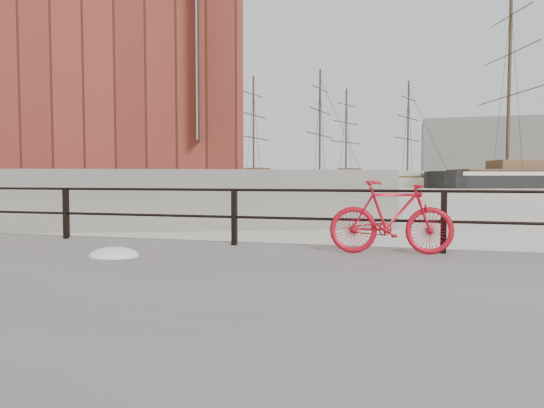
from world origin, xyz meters
The scene contains 15 objects.
ground centered at (0.00, 0.00, 0.00)m, with size 400.00×400.00×0.00m, color white.
promenade centered at (0.00, -4.00, 0.17)m, with size 36.00×8.00×0.35m, color gray.
far_quay centered at (-40.00, 72.00, 0.90)m, with size 24.00×150.00×1.80m, color gray.
guardrail centered at (0.00, -0.15, 0.85)m, with size 28.00×0.10×1.00m, color black, non-canonical shape.
bicycle centered at (-0.79, -0.44, 0.92)m, with size 1.90×0.28×1.15m, color #B50C1A.
schooner_mid centered at (-5.91, 82.14, 0.00)m, with size 26.67×11.28×19.39m, color beige, non-canonical shape.
schooner_left centered at (-19.65, 69.40, 0.00)m, with size 26.10×11.86×19.66m, color silver, non-canonical shape.
workboat_near centered at (-28.99, 30.64, 0.00)m, with size 11.04×3.68×7.00m, color black, non-canonical shape.
workboat_far centered at (-33.12, 43.10, 0.00)m, with size 10.14×3.50×7.00m, color black, non-canonical shape.
apartment_terracotta centered at (-21.25, 20.26, 11.90)m, with size 20.00×15.00×20.20m, color maroon.
apartment_mustard centered at (-29.49, 40.65, 12.90)m, with size 22.00×15.00×22.20m, color gold.
apartment_cream centered at (-38.11, 61.98, 12.40)m, with size 20.00×15.00×21.20m, color beige.
apartment_grey centered at (-46.35, 82.38, 13.40)m, with size 22.00×15.00×23.20m, color #A7A6A1.
apartment_brick centered at (-54.97, 103.70, 12.40)m, with size 24.00×15.00×21.20m, color brown.
industrial_west centered at (20.00, 140.00, 9.00)m, with size 32.00×18.00×18.00m, color gray.
Camera 1 is at (-0.59, -8.20, 1.53)m, focal length 32.00 mm.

